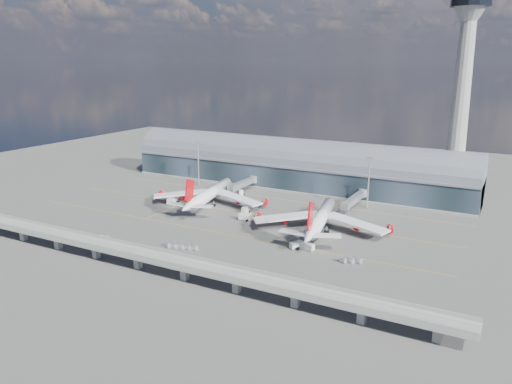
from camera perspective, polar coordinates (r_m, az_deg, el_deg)
The scene contains 20 objects.
ground at distance 222.67m, azimuth -3.95°, elevation -3.69°, with size 500.00×500.00×0.00m, color #474744.
taxi_lines at distance 240.75m, azimuth -1.16°, elevation -2.23°, with size 200.00×80.12×0.01m.
terminal at distance 286.41m, azimuth 4.32°, elevation 2.83°, with size 200.00×30.00×28.00m.
control_tower at distance 263.63m, azimuth 22.35°, elevation 9.61°, with size 19.00×19.00×103.00m.
guideway at distance 179.60m, azimuth -13.39°, elevation -6.90°, with size 220.00×8.50×7.20m.
floodlight_mast_left at distance 290.35m, azimuth -6.61°, elevation 3.40°, with size 3.00×0.70×25.70m.
floodlight_mast_right at distance 248.40m, azimuth 12.74°, elevation 1.20°, with size 3.00×0.70×25.70m.
airliner_left at distance 251.02m, azimuth -5.37°, elevation -0.27°, with size 59.71×62.88×19.26m.
airliner_right at distance 214.10m, azimuth 7.40°, elevation -3.08°, with size 60.06×62.85×20.04m.
jet_bridge_left at distance 274.26m, azimuth -1.38°, elevation 1.01°, with size 4.40×28.00×7.25m.
jet_bridge_right at distance 248.23m, azimuth 11.28°, elevation -0.75°, with size 4.40×32.00×7.25m.
service_truck_0 at distance 256.84m, azimuth -9.54°, elevation -0.94°, with size 4.63×8.45×3.33m.
service_truck_1 at distance 227.19m, azimuth -1.29°, elevation -2.86°, with size 5.79×3.49×3.15m.
service_truck_2 at distance 193.88m, azimuth 5.63°, elevation -6.13°, with size 8.01×3.93×2.79m.
service_truck_3 at distance 194.75m, azimuth 4.63°, elevation -6.05°, with size 4.41×5.73×2.61m.
service_truck_4 at distance 238.49m, azimuth -1.18°, elevation -2.03°, with size 2.76×5.12×2.88m.
service_truck_5 at distance 269.42m, azimuth -2.06°, elevation -0.02°, with size 7.00×5.18×3.17m.
cargo_train_0 at distance 211.63m, azimuth -16.98°, elevation -5.07°, with size 5.24×2.44×1.71m.
cargo_train_1 at distance 195.93m, azimuth -8.52°, elevation -6.15°, with size 14.07×4.98×1.87m.
cargo_train_2 at distance 184.04m, azimuth 10.81°, elevation -7.67°, with size 8.11×4.92×1.82m.
Camera 1 is at (113.01, -178.46, 70.42)m, focal length 35.00 mm.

